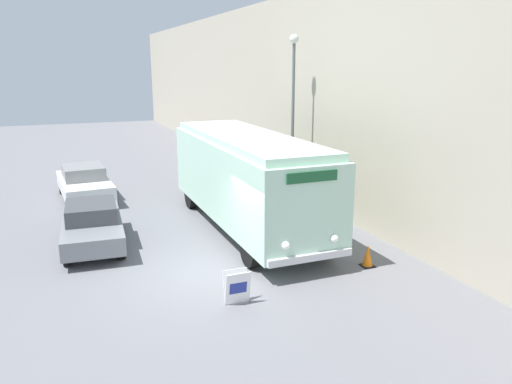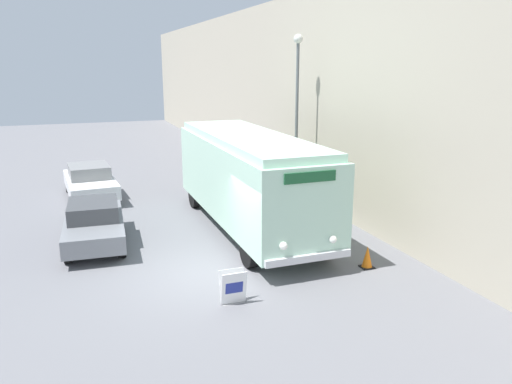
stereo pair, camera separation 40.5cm
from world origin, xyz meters
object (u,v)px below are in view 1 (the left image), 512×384
object	(u,v)px
vintage_bus	(247,176)
traffic_cone	(368,256)
parked_car_near	(92,224)
streetlamp	(293,98)
sign_board	(237,288)
parked_car_mid	(84,182)

from	to	relation	value
vintage_bus	traffic_cone	world-z (taller)	vintage_bus
parked_car_near	traffic_cone	distance (m)	8.60
parked_car_near	vintage_bus	bearing A→B (deg)	1.37
parked_car_near	streetlamp	bearing A→B (deg)	17.16
streetlamp	traffic_cone	world-z (taller)	streetlamp
streetlamp	parked_car_near	size ratio (longest dim) A/B	1.58
parked_car_near	traffic_cone	xyz separation A→B (m)	(7.17, -4.73, -0.40)
streetlamp	traffic_cone	distance (m)	7.83
sign_board	streetlamp	bearing A→B (deg)	55.59
traffic_cone	parked_car_mid	bearing A→B (deg)	122.90
parked_car_near	parked_car_mid	distance (m)	6.12
traffic_cone	vintage_bus	bearing A→B (deg)	113.55
sign_board	parked_car_mid	distance (m)	11.93
traffic_cone	streetlamp	bearing A→B (deg)	83.04
vintage_bus	parked_car_near	size ratio (longest dim) A/B	2.22
streetlamp	vintage_bus	bearing A→B (deg)	-142.63
sign_board	traffic_cone	size ratio (longest dim) A/B	1.30
parked_car_mid	traffic_cone	bearing A→B (deg)	-60.75
parked_car_near	parked_car_mid	size ratio (longest dim) A/B	0.95
sign_board	parked_car_mid	xyz separation A→B (m)	(-2.75, 11.60, 0.34)
streetlamp	traffic_cone	size ratio (longest dim) A/B	10.46
sign_board	parked_car_mid	size ratio (longest dim) A/B	0.18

